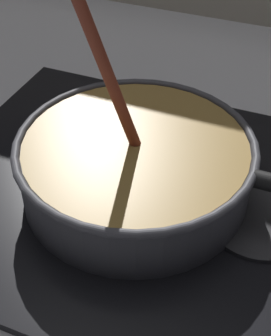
{
  "coord_description": "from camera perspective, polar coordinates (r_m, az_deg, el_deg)",
  "views": [
    {
      "loc": [
        0.27,
        -0.26,
        0.47
      ],
      "look_at": [
        0.08,
        0.19,
        0.05
      ],
      "focal_mm": 53.29,
      "sensor_mm": 36.0,
      "label": 1
    }
  ],
  "objects": [
    {
      "name": "spare_burner",
      "position": [
        0.64,
        13.8,
        -6.02
      ],
      "size": [
        0.13,
        0.13,
        0.01
      ],
      "primitive_type": "cylinder",
      "color": "#262628",
      "rests_on": "hob_plate"
    },
    {
      "name": "cooking_pan",
      "position": [
        0.64,
        0.08,
        0.33
      ],
      "size": [
        0.44,
        0.31,
        0.3
      ],
      "color": "#38383D",
      "rests_on": "hob_plate"
    },
    {
      "name": "burner_ring",
      "position": [
        0.66,
        0.0,
        -2.23
      ],
      "size": [
        0.19,
        0.19,
        0.01
      ],
      "primitive_type": "torus",
      "color": "#592D0C",
      "rests_on": "hob_plate"
    },
    {
      "name": "hob_plate",
      "position": [
        0.67,
        0.0,
        -2.85
      ],
      "size": [
        0.56,
        0.48,
        0.01
      ],
      "primitive_type": "cube",
      "color": "black",
      "rests_on": "ground"
    },
    {
      "name": "ground",
      "position": [
        0.61,
        -14.44,
        -14.04
      ],
      "size": [
        2.4,
        1.6,
        0.04
      ],
      "primitive_type": "cube",
      "color": "#B7B7BC"
    }
  ]
}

